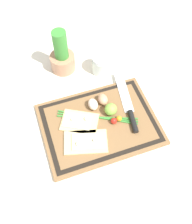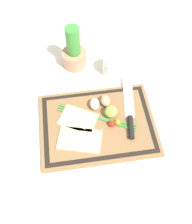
# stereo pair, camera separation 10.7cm
# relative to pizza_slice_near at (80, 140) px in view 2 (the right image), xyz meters

# --- Properties ---
(ground_plane) EXTENTS (6.00, 6.00, 0.00)m
(ground_plane) POSITION_rel_pizza_slice_near_xyz_m (0.08, 0.07, -0.02)
(ground_plane) COLOR silver
(cutting_board) EXTENTS (0.47, 0.35, 0.02)m
(cutting_board) POSITION_rel_pizza_slice_near_xyz_m (0.08, 0.07, -0.01)
(cutting_board) COLOR brown
(cutting_board) RESTS_ON ground_plane
(pizza_slice_near) EXTENTS (0.19, 0.14, 0.02)m
(pizza_slice_near) POSITION_rel_pizza_slice_near_xyz_m (0.00, 0.00, 0.00)
(pizza_slice_near) COLOR #DBBC7F
(pizza_slice_near) RESTS_ON cutting_board
(pizza_slice_far) EXTENTS (0.18, 0.16, 0.02)m
(pizza_slice_far) POSITION_rel_pizza_slice_near_xyz_m (-0.00, 0.10, 0.00)
(pizza_slice_far) COLOR #DBBC7F
(pizza_slice_far) RESTS_ON cutting_board
(knife) EXTENTS (0.08, 0.32, 0.02)m
(knife) POSITION_rel_pizza_slice_near_xyz_m (0.21, 0.08, 0.00)
(knife) COLOR silver
(knife) RESTS_ON cutting_board
(egg_brown) EXTENTS (0.04, 0.05, 0.04)m
(egg_brown) POSITION_rel_pizza_slice_near_xyz_m (0.12, 0.16, 0.01)
(egg_brown) COLOR tan
(egg_brown) RESTS_ON cutting_board
(egg_pink) EXTENTS (0.04, 0.05, 0.04)m
(egg_pink) POSITION_rel_pizza_slice_near_xyz_m (0.08, 0.15, 0.01)
(egg_pink) COLOR beige
(egg_pink) RESTS_ON cutting_board
(lime) EXTENTS (0.05, 0.05, 0.05)m
(lime) POSITION_rel_pizza_slice_near_xyz_m (0.14, 0.10, 0.02)
(lime) COLOR #7FB742
(lime) RESTS_ON cutting_board
(cherry_tomato_red) EXTENTS (0.03, 0.03, 0.03)m
(cherry_tomato_red) POSITION_rel_pizza_slice_near_xyz_m (0.13, 0.05, 0.01)
(cherry_tomato_red) COLOR red
(cherry_tomato_red) RESTS_ON cutting_board
(cherry_tomato_yellow) EXTENTS (0.02, 0.02, 0.02)m
(cherry_tomato_yellow) POSITION_rel_pizza_slice_near_xyz_m (0.16, 0.05, 0.01)
(cherry_tomato_yellow) COLOR orange
(cherry_tomato_yellow) RESTS_ON cutting_board
(scallion_bunch) EXTENTS (0.31, 0.17, 0.01)m
(scallion_bunch) POSITION_rel_pizza_slice_near_xyz_m (0.07, 0.09, -0.00)
(scallion_bunch) COLOR #388433
(scallion_bunch) RESTS_ON cutting_board
(herb_pot) EXTENTS (0.11, 0.11, 0.21)m
(herb_pot) POSITION_rel_pizza_slice_near_xyz_m (0.02, 0.42, 0.05)
(herb_pot) COLOR #AD7A5B
(herb_pot) RESTS_ON ground_plane
(sauce_jar) EXTENTS (0.09, 0.09, 0.09)m
(sauce_jar) POSITION_rel_pizza_slice_near_xyz_m (0.18, 0.34, 0.01)
(sauce_jar) COLOR silver
(sauce_jar) RESTS_ON ground_plane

